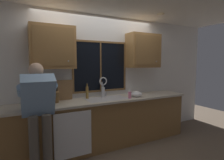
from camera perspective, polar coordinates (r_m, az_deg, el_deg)
back_wall at (r=3.66m, az=-4.42°, el=0.43°), size 5.86×0.12×2.55m
ceiling_downlight_right at (r=3.77m, az=15.39°, el=19.84°), size 0.14×0.14×0.01m
window_glass at (r=3.60m, az=-3.75°, el=4.33°), size 1.10×0.02×0.95m
window_frame_top at (r=3.61m, az=-3.73°, el=12.17°), size 1.17×0.02×0.04m
window_frame_bottom at (r=3.63m, az=-3.63°, el=-3.46°), size 1.17×0.02×0.04m
window_frame_left at (r=3.40m, az=-12.50°, el=4.15°), size 0.03×0.02×0.95m
window_frame_right at (r=3.85m, az=4.11°, el=4.41°), size 0.03×0.02×0.95m
window_mullion_center at (r=3.58m, az=-3.67°, el=4.33°), size 0.02×0.02×0.95m
lower_cabinet_run at (r=3.53m, az=-2.04°, el=-13.67°), size 3.46×0.58×0.88m
countertop at (r=3.38m, az=-1.92°, el=-6.39°), size 3.52×0.62×0.04m
dishwasher_front at (r=3.01m, az=-12.36°, el=-16.89°), size 0.60×0.02×0.74m
upper_cabinet_left at (r=3.18m, az=-18.59°, el=9.95°), size 0.73×0.36×0.72m
upper_cabinet_right at (r=3.94m, az=10.05°, el=9.23°), size 0.73×0.36×0.72m
sink at (r=3.42m, az=-1.70°, el=-7.61°), size 0.80×0.46×0.21m
faucet at (r=3.52m, az=-2.87°, el=-1.42°), size 0.18×0.09×0.40m
person_standing at (r=2.74m, az=-22.55°, el=-8.03°), size 0.53×0.67×1.60m
knife_block at (r=3.16m, az=-18.02°, el=-5.14°), size 0.12×0.18×0.32m
cutting_board at (r=3.32m, az=-14.94°, el=-3.18°), size 0.28×0.10×0.38m
mixing_bowl at (r=3.61m, az=7.89°, el=-4.52°), size 0.23×0.23×0.12m
soap_dispenser at (r=3.42m, az=5.74°, el=-4.77°), size 0.06×0.07×0.18m
bottle_green_glass at (r=3.52m, az=-2.92°, el=-3.85°), size 0.07×0.07×0.26m
bottle_tall_clear at (r=3.41m, az=-8.01°, el=-3.90°), size 0.05×0.05×0.30m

